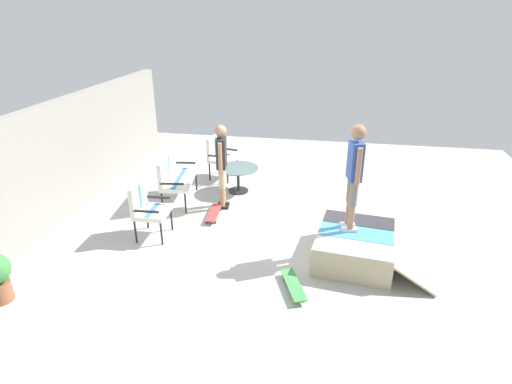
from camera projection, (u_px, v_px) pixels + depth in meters
ground_plane at (266, 235)px, 7.74m from camera, size 12.00×12.00×0.10m
back_wall_cinderblock at (57, 163)px, 7.91m from camera, size 9.00×0.20×2.23m
skate_ramp at (357, 246)px, 6.83m from camera, size 1.64×2.01×0.49m
patio_bench at (174, 174)px, 8.77m from camera, size 1.31×0.70×1.02m
patio_chair_near_house at (219, 153)px, 9.99m from camera, size 0.72×0.67×1.02m
patio_chair_by_wall at (146, 205)px, 7.39m from camera, size 0.64×0.57×1.02m
patio_table at (238, 175)px, 9.29m from camera, size 0.90×0.90×0.57m
person_watching at (222, 160)px, 8.32m from camera, size 0.48×0.27×1.73m
person_skater at (354, 170)px, 6.45m from camera, size 0.47×0.29×1.74m
skateboard_by_bench at (214, 213)px, 8.29m from camera, size 0.81×0.26×0.10m
skateboard_spare at (293, 285)px, 6.14m from camera, size 0.82×0.47×0.10m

